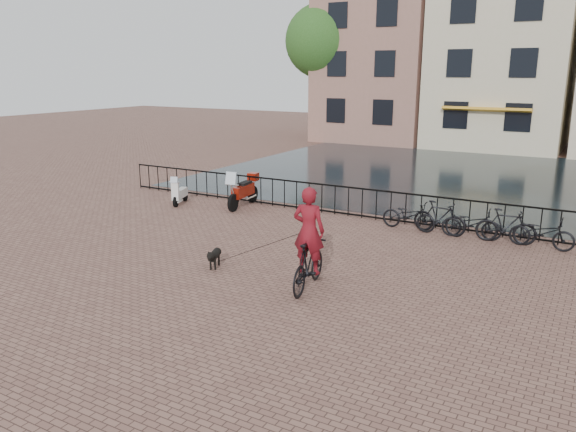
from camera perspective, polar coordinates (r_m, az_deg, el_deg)
The scene contains 15 objects.
ground at distance 12.34m, azimuth -6.99°, elevation -8.48°, with size 100.00×100.00×0.00m, color brown.
canal_water at distance 27.65m, azimuth 14.88°, elevation 4.09°, with size 20.00×20.00×0.00m, color black.
railing at distance 18.88m, azimuth 7.54°, elevation 1.28°, with size 20.00×0.05×1.02m.
canal_house_left at distance 41.64m, azimuth 9.90°, elevation 16.59°, with size 7.50×9.00×12.80m.
canal_house_mid at distance 39.58m, azimuth 21.20°, elevation 15.24°, with size 8.00×9.50×11.80m.
tree_far_left at distance 40.28m, azimuth 3.48°, elevation 17.31°, with size 5.04×5.04×9.27m.
cyclist at distance 12.51m, azimuth 2.11°, elevation -2.93°, with size 0.94×2.08×2.76m.
dog at distance 14.22m, azimuth -7.47°, elevation -4.19°, with size 0.52×0.82×0.53m.
motorcycle at distance 20.30m, azimuth -4.59°, elevation 2.94°, with size 0.71×2.07×1.45m.
scooter at distance 21.07m, azimuth -10.92°, elevation 2.74°, with size 0.75×1.28×1.15m.
parked_bike_0 at distance 17.76m, azimuth 12.17°, elevation 0.05°, with size 0.60×1.72×0.90m, color black.
parked_bike_1 at distance 17.50m, azimuth 15.13°, elevation -0.18°, with size 0.47×1.66×1.00m, color black.
parked_bike_2 at distance 17.31m, azimuth 18.16°, elevation -0.74°, with size 0.60×1.72×0.90m, color black.
parked_bike_3 at distance 17.15m, azimuth 21.26°, elevation -0.98°, with size 0.47×1.66×1.00m, color black.
parked_bike_4 at distance 17.07m, azimuth 24.39°, elevation -1.55°, with size 0.60×1.72×0.90m, color black.
Camera 1 is at (6.87, -9.05, 4.82)m, focal length 35.00 mm.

